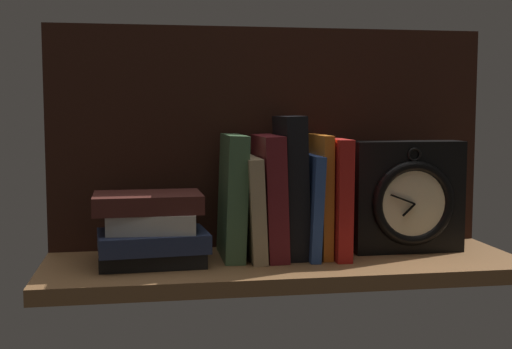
{
  "coord_description": "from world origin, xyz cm",
  "views": [
    {
      "loc": [
        -22.97,
        -108.19,
        25.07
      ],
      "look_at": [
        -4.28,
        3.32,
        14.08
      ],
      "focal_mm": 46.98,
      "sensor_mm": 36.0,
      "label": 1
    }
  ],
  "objects_px": {
    "book_green_romantic": "(233,196)",
    "book_tan_shortstories": "(251,207)",
    "book_maroon_dawkins": "(269,196)",
    "book_stack_side": "(151,229)",
    "book_black_skeptic": "(291,186)",
    "book_red_requiem": "(332,196)",
    "framed_clock": "(408,198)",
    "book_blue_modern": "(307,204)",
    "book_orange_pandolfini": "(319,195)"
  },
  "relations": [
    {
      "from": "book_green_romantic",
      "to": "book_orange_pandolfini",
      "type": "height_order",
      "value": "book_green_romantic"
    },
    {
      "from": "book_black_skeptic",
      "to": "book_red_requiem",
      "type": "relative_size",
      "value": 1.19
    },
    {
      "from": "book_blue_modern",
      "to": "book_red_requiem",
      "type": "xyz_separation_m",
      "value": [
        0.04,
        0.0,
        0.01
      ]
    },
    {
      "from": "book_tan_shortstories",
      "to": "framed_clock",
      "type": "distance_m",
      "value": 0.28
    },
    {
      "from": "book_maroon_dawkins",
      "to": "book_black_skeptic",
      "type": "xyz_separation_m",
      "value": [
        0.04,
        0.0,
        0.02
      ]
    },
    {
      "from": "book_tan_shortstories",
      "to": "book_stack_side",
      "type": "xyz_separation_m",
      "value": [
        -0.17,
        -0.02,
        -0.03
      ]
    },
    {
      "from": "book_orange_pandolfini",
      "to": "framed_clock",
      "type": "bearing_deg",
      "value": -2.79
    },
    {
      "from": "book_blue_modern",
      "to": "book_green_romantic",
      "type": "bearing_deg",
      "value": 180.0
    },
    {
      "from": "book_maroon_dawkins",
      "to": "book_stack_side",
      "type": "distance_m",
      "value": 0.21
    },
    {
      "from": "book_green_romantic",
      "to": "book_blue_modern",
      "type": "distance_m",
      "value": 0.13
    },
    {
      "from": "book_tan_shortstories",
      "to": "book_maroon_dawkins",
      "type": "relative_size",
      "value": 0.83
    },
    {
      "from": "book_black_skeptic",
      "to": "framed_clock",
      "type": "height_order",
      "value": "book_black_skeptic"
    },
    {
      "from": "book_red_requiem",
      "to": "framed_clock",
      "type": "relative_size",
      "value": 1.03
    },
    {
      "from": "book_blue_modern",
      "to": "framed_clock",
      "type": "height_order",
      "value": "framed_clock"
    },
    {
      "from": "book_blue_modern",
      "to": "book_stack_side",
      "type": "distance_m",
      "value": 0.27
    },
    {
      "from": "book_maroon_dawkins",
      "to": "book_stack_side",
      "type": "relative_size",
      "value": 1.11
    },
    {
      "from": "book_green_romantic",
      "to": "book_red_requiem",
      "type": "bearing_deg",
      "value": 0.0
    },
    {
      "from": "book_green_romantic",
      "to": "book_black_skeptic",
      "type": "height_order",
      "value": "book_black_skeptic"
    },
    {
      "from": "book_tan_shortstories",
      "to": "framed_clock",
      "type": "relative_size",
      "value": 0.88
    },
    {
      "from": "book_black_skeptic",
      "to": "book_blue_modern",
      "type": "height_order",
      "value": "book_black_skeptic"
    },
    {
      "from": "book_tan_shortstories",
      "to": "book_blue_modern",
      "type": "xyz_separation_m",
      "value": [
        0.1,
        0.0,
        0.0
      ]
    },
    {
      "from": "book_orange_pandolfini",
      "to": "framed_clock",
      "type": "xyz_separation_m",
      "value": [
        0.16,
        -0.01,
        -0.01
      ]
    },
    {
      "from": "framed_clock",
      "to": "book_maroon_dawkins",
      "type": "bearing_deg",
      "value": 178.19
    },
    {
      "from": "book_red_requiem",
      "to": "framed_clock",
      "type": "distance_m",
      "value": 0.14
    },
    {
      "from": "book_tan_shortstories",
      "to": "book_blue_modern",
      "type": "distance_m",
      "value": 0.1
    },
    {
      "from": "book_orange_pandolfini",
      "to": "book_stack_side",
      "type": "distance_m",
      "value": 0.29
    },
    {
      "from": "book_orange_pandolfini",
      "to": "book_tan_shortstories",
      "type": "bearing_deg",
      "value": 180.0
    },
    {
      "from": "book_tan_shortstories",
      "to": "book_red_requiem",
      "type": "bearing_deg",
      "value": 0.0
    },
    {
      "from": "book_orange_pandolfini",
      "to": "book_red_requiem",
      "type": "bearing_deg",
      "value": 0.0
    },
    {
      "from": "book_orange_pandolfini",
      "to": "book_green_romantic",
      "type": "bearing_deg",
      "value": 180.0
    },
    {
      "from": "book_blue_modern",
      "to": "book_red_requiem",
      "type": "height_order",
      "value": "book_red_requiem"
    },
    {
      "from": "book_green_romantic",
      "to": "book_orange_pandolfini",
      "type": "distance_m",
      "value": 0.15
    },
    {
      "from": "book_maroon_dawkins",
      "to": "book_black_skeptic",
      "type": "relative_size",
      "value": 0.86
    },
    {
      "from": "book_maroon_dawkins",
      "to": "framed_clock",
      "type": "relative_size",
      "value": 1.06
    },
    {
      "from": "book_stack_side",
      "to": "book_red_requiem",
      "type": "bearing_deg",
      "value": 4.58
    },
    {
      "from": "book_orange_pandolfini",
      "to": "book_red_requiem",
      "type": "relative_size",
      "value": 1.03
    },
    {
      "from": "book_blue_modern",
      "to": "book_red_requiem",
      "type": "relative_size",
      "value": 0.86
    },
    {
      "from": "book_black_skeptic",
      "to": "book_stack_side",
      "type": "bearing_deg",
      "value": -174.01
    },
    {
      "from": "framed_clock",
      "to": "book_black_skeptic",
      "type": "bearing_deg",
      "value": 177.87
    },
    {
      "from": "book_black_skeptic",
      "to": "framed_clock",
      "type": "relative_size",
      "value": 1.23
    },
    {
      "from": "book_maroon_dawkins",
      "to": "book_red_requiem",
      "type": "relative_size",
      "value": 1.03
    },
    {
      "from": "book_red_requiem",
      "to": "book_black_skeptic",
      "type": "bearing_deg",
      "value": 180.0
    },
    {
      "from": "book_blue_modern",
      "to": "framed_clock",
      "type": "xyz_separation_m",
      "value": [
        0.18,
        -0.01,
        0.01
      ]
    },
    {
      "from": "book_maroon_dawkins",
      "to": "book_orange_pandolfini",
      "type": "height_order",
      "value": "same"
    },
    {
      "from": "book_green_romantic",
      "to": "book_maroon_dawkins",
      "type": "xyz_separation_m",
      "value": [
        0.06,
        0.0,
        -0.0
      ]
    },
    {
      "from": "book_red_requiem",
      "to": "framed_clock",
      "type": "xyz_separation_m",
      "value": [
        0.14,
        -0.01,
        -0.0
      ]
    },
    {
      "from": "book_maroon_dawkins",
      "to": "book_orange_pandolfini",
      "type": "xyz_separation_m",
      "value": [
        0.09,
        0.0,
        0.0
      ]
    },
    {
      "from": "book_orange_pandolfini",
      "to": "book_stack_side",
      "type": "height_order",
      "value": "book_orange_pandolfini"
    },
    {
      "from": "book_green_romantic",
      "to": "book_tan_shortstories",
      "type": "height_order",
      "value": "book_green_romantic"
    },
    {
      "from": "book_tan_shortstories",
      "to": "book_black_skeptic",
      "type": "height_order",
      "value": "book_black_skeptic"
    }
  ]
}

